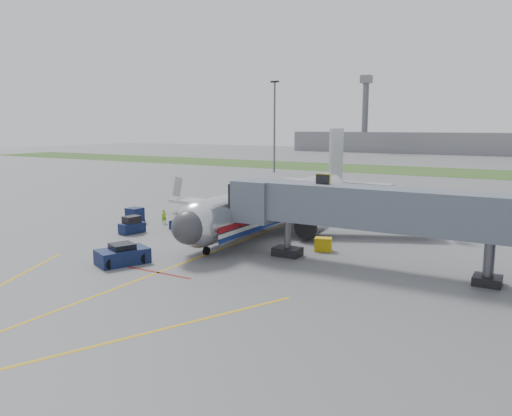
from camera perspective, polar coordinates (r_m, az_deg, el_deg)
The scene contains 16 objects.
ground at distance 40.20m, azimuth -7.36°, elevation -5.91°, with size 400.00×400.00×0.00m, color #565659.
grass_strip at distance 123.42m, azimuth 19.04°, elevation 3.99°, with size 300.00×25.00×0.01m, color #2D4C1E.
apron_markings at distance 34.89m, azimuth -14.86°, elevation -8.54°, with size 21.52×50.00×0.01m.
airliner at distance 52.29m, azimuth 2.80°, elevation 0.69°, with size 32.10×35.67×10.25m.
jet_bridge at distance 37.78m, azimuth 13.01°, elevation -0.12°, with size 25.30×4.00×6.90m.
light_mast_left at distance 114.11m, azimuth 2.13°, elevation 9.51°, with size 2.00×0.44×20.40m.
distant_terminal at distance 203.58m, azimuth 20.81°, elevation 6.96°, with size 120.00×14.00×8.00m, color slate.
control_tower at distance 205.89m, azimuth 12.38°, elevation 11.08°, with size 4.00×4.00×30.00m.
pushback_tug at distance 40.08m, azimuth -15.01°, elevation -5.23°, with size 3.63×4.40×1.58m.
baggage_tug at distance 50.98m, azimuth -13.99°, elevation -1.96°, with size 1.74×2.66×1.72m.
baggage_cart_a at distance 49.89m, azimuth -2.89°, elevation -1.68°, with size 2.01×2.01×1.92m.
baggage_cart_b at distance 50.65m, azimuth -4.34°, elevation -1.58°, with size 2.14×2.14×1.84m.
baggage_cart_c at distance 56.13m, azimuth -13.68°, elevation -0.81°, with size 1.57×1.57×1.69m.
belt_loader at distance 53.12m, azimuth -8.15°, elevation -1.58°, with size 1.67×4.40×2.11m.
ground_power_cart at distance 42.96m, azimuth 7.69°, elevation -4.14°, with size 1.64×1.32×1.14m.
ramp_worker at distance 55.13m, azimuth -10.47°, elevation -0.97°, with size 0.57×0.37×1.57m, color #8ACE18.
Camera 1 is at (23.77, -30.65, 10.57)m, focal length 35.00 mm.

